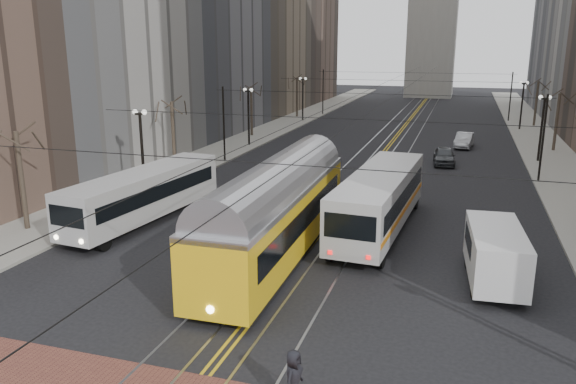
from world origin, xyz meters
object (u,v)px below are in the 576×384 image
Objects in this scene: cargo_van at (495,257)px; sedan_silver at (464,140)px; sedan_grey at (444,156)px; streetcar at (277,220)px; pedestrian_a at (293,377)px; rear_bus at (379,202)px; transit_bus at (145,197)px.

sedan_silver is at bearing 88.22° from cargo_van.
sedan_silver is at bearing 75.88° from sedan_grey.
streetcar is 9.45× the size of pedestrian_a.
pedestrian_a is (-0.01, -16.28, -0.82)m from rear_bus.
sedan_silver is 2.67× the size of pedestrian_a.
cargo_van is at bearing -81.31° from sedan_silver.
rear_bus is at bearing 7.01° from pedestrian_a.
transit_bus is 13.54m from rear_bus.
rear_bus reaches higher than sedan_silver.
transit_bus is at bearing 165.89° from cargo_van.
transit_bus reaches higher than pedestrian_a.
pedestrian_a reaches higher than sedan_silver.
streetcar reaches higher than sedan_silver.
rear_bus is 16.30m from pedestrian_a.
cargo_van is (5.82, -5.61, -0.43)m from rear_bus.
sedan_silver is (17.62, 31.34, -0.77)m from transit_bus.
sedan_silver is (4.28, 29.04, -0.93)m from rear_bus.
sedan_grey is at bearing 73.90° from streetcar.
rear_bus is 7.63× the size of pedestrian_a.
streetcar reaches higher than sedan_grey.
streetcar is 2.83× the size of cargo_van.
streetcar is 10.03m from cargo_van.
sedan_grey is at bearing 85.76° from rear_bus.
sedan_silver is at bearing 75.38° from streetcar.
pedestrian_a is at bearing -98.73° from sedan_grey.
rear_bus reaches higher than pedestrian_a.
pedestrian_a is (13.32, -13.97, -0.66)m from transit_bus.
rear_bus is at bearing 15.82° from transit_bus.
pedestrian_a is at bearing -89.28° from sedan_silver.
streetcar is 26.05m from sedan_grey.
sedan_grey is at bearing -93.57° from sedan_silver.
cargo_van is at bearing -21.62° from pedestrian_a.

